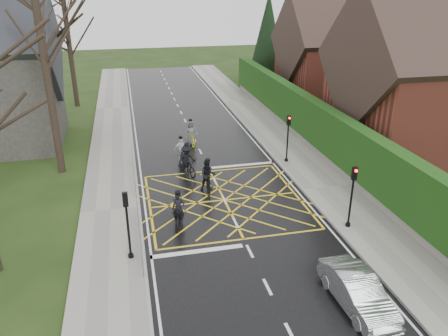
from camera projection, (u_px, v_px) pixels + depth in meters
name	position (u px, v px, depth m)	size (l,w,h in m)	color
ground	(224.00, 200.00, 23.65)	(120.00, 120.00, 0.00)	black
road	(224.00, 200.00, 23.65)	(9.00, 80.00, 0.01)	black
sidewalk_right	(327.00, 188.00, 24.84)	(3.00, 80.00, 0.15)	gray
sidewalk_left	(111.00, 211.00, 22.39)	(3.00, 80.00, 0.15)	gray
stone_wall	(313.00, 146.00, 30.47)	(0.50, 38.00, 0.70)	slate
hedge	(315.00, 122.00, 29.78)	(0.90, 38.00, 2.80)	#19370F
house_near	(431.00, 85.00, 28.38)	(11.80, 9.80, 11.30)	brown
house_far	(334.00, 57.00, 41.07)	(9.80, 8.80, 10.30)	brown
conifer	(268.00, 41.00, 47.16)	(4.60, 4.60, 10.00)	black
tree_near	(41.00, 40.00, 24.06)	(9.24, 9.24, 11.44)	black
tree_mid	(42.00, 16.00, 30.74)	(10.08, 10.08, 12.48)	black
tree_far	(67.00, 27.00, 38.62)	(8.40, 8.40, 10.40)	black
railing_south	(140.00, 231.00, 19.26)	(0.05, 5.04, 1.03)	slate
railing_north	(133.00, 166.00, 25.97)	(0.05, 6.04, 1.03)	slate
traffic_light_ne	(288.00, 139.00, 27.79)	(0.24, 0.31, 3.21)	black
traffic_light_se	(351.00, 198.00, 20.27)	(0.24, 0.31, 3.21)	black
traffic_light_sw	(128.00, 226.00, 17.92)	(0.24, 0.31, 3.21)	black
cyclist_rear	(179.00, 214.00, 21.03)	(1.00, 1.99, 1.84)	black
cyclist_back	(208.00, 178.00, 24.46)	(0.93, 2.00, 1.97)	black
cyclist_mid	(187.00, 163.00, 26.62)	(1.40, 2.18, 2.00)	black
cyclist_front	(181.00, 153.00, 28.38)	(0.98, 1.81, 1.79)	black
cyclist_lead	(191.00, 136.00, 31.38)	(0.92, 2.06, 1.96)	gold
car	(357.00, 291.00, 15.73)	(1.34, 3.84, 1.26)	#B4B7BB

